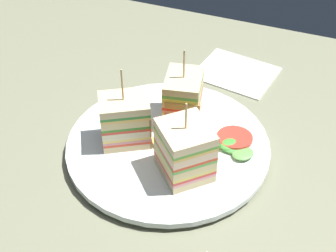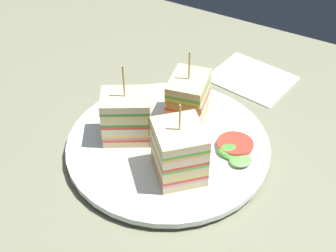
# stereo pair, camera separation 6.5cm
# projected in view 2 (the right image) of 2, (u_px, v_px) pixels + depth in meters

# --- Properties ---
(ground_plane) EXTENTS (1.27, 0.78, 0.02)m
(ground_plane) POSITION_uv_depth(u_px,v_px,m) (168.00, 156.00, 0.69)
(ground_plane) COLOR gray
(plate) EXTENTS (0.28, 0.28, 0.02)m
(plate) POSITION_uv_depth(u_px,v_px,m) (168.00, 146.00, 0.67)
(plate) COLOR white
(plate) RESTS_ON ground_plane
(sandwich_wedge_0) EXTENTS (0.09, 0.09, 0.11)m
(sandwich_wedge_0) POSITION_uv_depth(u_px,v_px,m) (179.00, 152.00, 0.60)
(sandwich_wedge_0) COLOR #DEC28A
(sandwich_wedge_0) RESTS_ON plate
(sandwich_wedge_1) EXTENTS (0.06, 0.07, 0.11)m
(sandwich_wedge_1) POSITION_uv_depth(u_px,v_px,m) (190.00, 100.00, 0.68)
(sandwich_wedge_1) COLOR beige
(sandwich_wedge_1) RESTS_ON plate
(sandwich_wedge_2) EXTENTS (0.08, 0.07, 0.12)m
(sandwich_wedge_2) POSITION_uv_depth(u_px,v_px,m) (127.00, 117.00, 0.66)
(sandwich_wedge_2) COLOR #DBBE87
(sandwich_wedge_2) RESTS_ON plate
(chip_pile) EXTENTS (0.07, 0.07, 0.02)m
(chip_pile) POSITION_uv_depth(u_px,v_px,m) (178.00, 137.00, 0.66)
(chip_pile) COLOR #E4D67A
(chip_pile) RESTS_ON plate
(salad_garnish) EXTENTS (0.06, 0.07, 0.01)m
(salad_garnish) POSITION_uv_depth(u_px,v_px,m) (233.00, 150.00, 0.65)
(salad_garnish) COLOR #55A93E
(salad_garnish) RESTS_ON plate
(napkin) EXTENTS (0.14, 0.12, 0.01)m
(napkin) POSITION_uv_depth(u_px,v_px,m) (252.00, 78.00, 0.81)
(napkin) COLOR white
(napkin) RESTS_ON ground_plane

